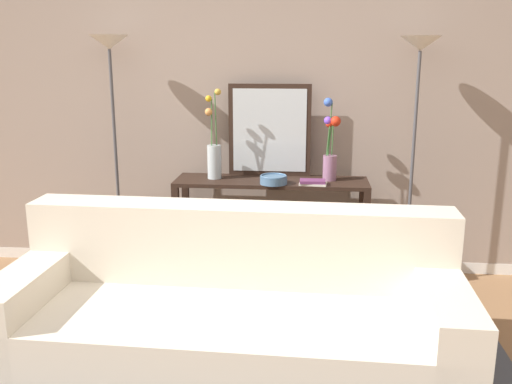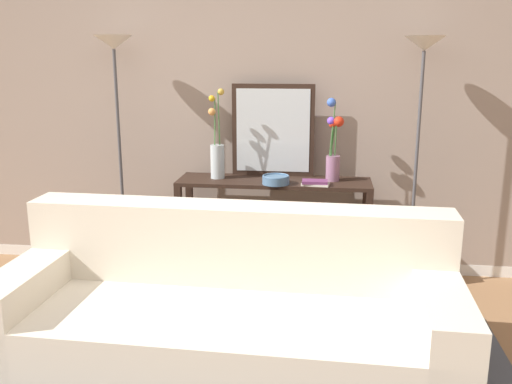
{
  "view_description": "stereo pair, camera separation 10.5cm",
  "coord_description": "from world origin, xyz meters",
  "px_view_note": "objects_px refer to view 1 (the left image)",
  "views": [
    {
      "loc": [
        0.56,
        -2.11,
        1.73
      ],
      "look_at": [
        0.23,
        1.29,
        0.88
      ],
      "focal_mm": 39.54,
      "sensor_mm": 36.0,
      "label": 1
    },
    {
      "loc": [
        0.66,
        -2.1,
        1.73
      ],
      "look_at": [
        0.23,
        1.29,
        0.88
      ],
      "focal_mm": 39.54,
      "sensor_mm": 36.0,
      "label": 2
    }
  ],
  "objects_px": {
    "vase_tall_flowers": "(214,154)",
    "vase_short_flowers": "(330,149)",
    "book_row_under_console": "(220,271)",
    "floor_lamp_right": "(417,94)",
    "console_table": "(271,211)",
    "couch": "(232,319)",
    "book_stack": "(313,182)",
    "wall_mirror": "(270,130)",
    "floor_lamp_left": "(112,90)",
    "fruit_bowl": "(274,179)"
  },
  "relations": [
    {
      "from": "couch",
      "to": "floor_lamp_left",
      "type": "distance_m",
      "value": 2.03
    },
    {
      "from": "fruit_bowl",
      "to": "floor_lamp_left",
      "type": "bearing_deg",
      "value": 174.34
    },
    {
      "from": "vase_tall_flowers",
      "to": "book_stack",
      "type": "height_order",
      "value": "vase_tall_flowers"
    },
    {
      "from": "vase_tall_flowers",
      "to": "book_row_under_console",
      "type": "distance_m",
      "value": 0.93
    },
    {
      "from": "console_table",
      "to": "fruit_bowl",
      "type": "bearing_deg",
      "value": -79.06
    },
    {
      "from": "fruit_bowl",
      "to": "console_table",
      "type": "bearing_deg",
      "value": 100.94
    },
    {
      "from": "floor_lamp_left",
      "to": "fruit_bowl",
      "type": "bearing_deg",
      "value": -5.66
    },
    {
      "from": "floor_lamp_left",
      "to": "vase_tall_flowers",
      "type": "distance_m",
      "value": 0.88
    },
    {
      "from": "floor_lamp_left",
      "to": "couch",
      "type": "bearing_deg",
      "value": -50.74
    },
    {
      "from": "console_table",
      "to": "floor_lamp_left",
      "type": "relative_size",
      "value": 0.78
    },
    {
      "from": "floor_lamp_left",
      "to": "book_row_under_console",
      "type": "bearing_deg",
      "value": 0.35
    },
    {
      "from": "floor_lamp_left",
      "to": "wall_mirror",
      "type": "distance_m",
      "value": 1.21
    },
    {
      "from": "wall_mirror",
      "to": "vase_tall_flowers",
      "type": "height_order",
      "value": "wall_mirror"
    },
    {
      "from": "wall_mirror",
      "to": "fruit_bowl",
      "type": "height_order",
      "value": "wall_mirror"
    },
    {
      "from": "floor_lamp_right",
      "to": "vase_tall_flowers",
      "type": "xyz_separation_m",
      "value": [
        -1.45,
        0.02,
        -0.46
      ]
    },
    {
      "from": "vase_tall_flowers",
      "to": "book_row_under_console",
      "type": "height_order",
      "value": "vase_tall_flowers"
    },
    {
      "from": "couch",
      "to": "book_row_under_console",
      "type": "relative_size",
      "value": 6.35
    },
    {
      "from": "floor_lamp_right",
      "to": "console_table",
      "type": "bearing_deg",
      "value": 179.73
    },
    {
      "from": "vase_tall_flowers",
      "to": "couch",
      "type": "bearing_deg",
      "value": -76.8
    },
    {
      "from": "couch",
      "to": "floor_lamp_right",
      "type": "relative_size",
      "value": 1.34
    },
    {
      "from": "vase_tall_flowers",
      "to": "vase_short_flowers",
      "type": "relative_size",
      "value": 1.1
    },
    {
      "from": "vase_tall_flowers",
      "to": "floor_lamp_right",
      "type": "bearing_deg",
      "value": -0.92
    },
    {
      "from": "couch",
      "to": "book_stack",
      "type": "relative_size",
      "value": 11.95
    },
    {
      "from": "console_table",
      "to": "vase_tall_flowers",
      "type": "xyz_separation_m",
      "value": [
        -0.43,
        0.02,
        0.42
      ]
    },
    {
      "from": "couch",
      "to": "vase_short_flowers",
      "type": "distance_m",
      "value": 1.62
    },
    {
      "from": "floor_lamp_left",
      "to": "book_stack",
      "type": "xyz_separation_m",
      "value": [
        1.49,
        -0.12,
        -0.63
      ]
    },
    {
      "from": "fruit_bowl",
      "to": "book_stack",
      "type": "distance_m",
      "value": 0.28
    },
    {
      "from": "couch",
      "to": "floor_lamp_left",
      "type": "bearing_deg",
      "value": 129.26
    },
    {
      "from": "vase_short_flowers",
      "to": "fruit_bowl",
      "type": "bearing_deg",
      "value": -157.29
    },
    {
      "from": "floor_lamp_right",
      "to": "book_row_under_console",
      "type": "bearing_deg",
      "value": 179.8
    },
    {
      "from": "couch",
      "to": "book_row_under_console",
      "type": "height_order",
      "value": "couch"
    },
    {
      "from": "vase_short_flowers",
      "to": "book_row_under_console",
      "type": "relative_size",
      "value": 1.57
    },
    {
      "from": "vase_tall_flowers",
      "to": "vase_short_flowers",
      "type": "bearing_deg",
      "value": 1.81
    },
    {
      "from": "vase_tall_flowers",
      "to": "fruit_bowl",
      "type": "bearing_deg",
      "value": -17.37
    },
    {
      "from": "console_table",
      "to": "book_stack",
      "type": "xyz_separation_m",
      "value": [
        0.31,
        -0.13,
        0.26
      ]
    },
    {
      "from": "floor_lamp_left",
      "to": "book_stack",
      "type": "height_order",
      "value": "floor_lamp_left"
    },
    {
      "from": "couch",
      "to": "book_stack",
      "type": "distance_m",
      "value": 1.35
    },
    {
      "from": "vase_short_flowers",
      "to": "fruit_bowl",
      "type": "xyz_separation_m",
      "value": [
        -0.41,
        -0.17,
        -0.2
      ]
    },
    {
      "from": "vase_tall_flowers",
      "to": "console_table",
      "type": "bearing_deg",
      "value": -2.45
    },
    {
      "from": "floor_lamp_right",
      "to": "wall_mirror",
      "type": "distance_m",
      "value": 1.1
    },
    {
      "from": "book_row_under_console",
      "to": "couch",
      "type": "bearing_deg",
      "value": -78.19
    },
    {
      "from": "couch",
      "to": "fruit_bowl",
      "type": "bearing_deg",
      "value": 82.86
    },
    {
      "from": "floor_lamp_right",
      "to": "book_stack",
      "type": "xyz_separation_m",
      "value": [
        -0.71,
        -0.12,
        -0.62
      ]
    },
    {
      "from": "book_stack",
      "to": "floor_lamp_left",
      "type": "bearing_deg",
      "value": 175.35
    },
    {
      "from": "fruit_bowl",
      "to": "vase_tall_flowers",
      "type": "bearing_deg",
      "value": 162.63
    },
    {
      "from": "console_table",
      "to": "vase_tall_flowers",
      "type": "bearing_deg",
      "value": 177.55
    },
    {
      "from": "vase_tall_flowers",
      "to": "book_stack",
      "type": "relative_size",
      "value": 3.25
    },
    {
      "from": "vase_short_flowers",
      "to": "book_row_under_console",
      "type": "bearing_deg",
      "value": -176.82
    },
    {
      "from": "wall_mirror",
      "to": "vase_tall_flowers",
      "type": "xyz_separation_m",
      "value": [
        -0.41,
        -0.14,
        -0.16
      ]
    },
    {
      "from": "wall_mirror",
      "to": "book_row_under_console",
      "type": "relative_size",
      "value": 1.8
    }
  ]
}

